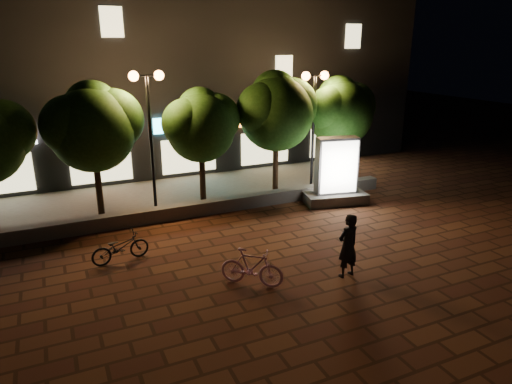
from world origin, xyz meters
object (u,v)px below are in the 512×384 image
tree_right (277,109)px  rider (348,246)px  street_lamp_left (149,106)px  scooter_pink (252,267)px  tree_left (93,124)px  street_lamp_right (314,100)px  ad_kiosk (336,177)px  scooter_parked (120,247)px  tree_mid (201,123)px  tree_far_right (341,109)px

tree_right → rider: size_ratio=2.75×
street_lamp_left → tree_right: bearing=2.8°
street_lamp_left → scooter_pink: 7.75m
tree_left → street_lamp_right: 8.96m
ad_kiosk → scooter_parked: (-8.75, -1.78, -0.64)m
street_lamp_right → scooter_parked: (-8.93, -3.93, -3.45)m
ad_kiosk → rider: bearing=-120.9°
tree_mid → street_lamp_left: street_lamp_left is taller
street_lamp_left → street_lamp_right: size_ratio=1.04×
tree_far_right → rider: bearing=-122.4°
ad_kiosk → scooter_pink: bearing=-141.0°
street_lamp_left → ad_kiosk: bearing=-17.5°
scooter_pink → rider: bearing=-63.0°
tree_right → ad_kiosk: 3.76m
ad_kiosk → tree_right: bearing=121.2°
tree_left → street_lamp_left: 2.05m
tree_far_right → street_lamp_left: (-8.55, -0.26, 0.66)m
street_lamp_right → ad_kiosk: (-0.18, -2.15, -2.81)m
tree_right → rider: (-1.72, -7.74, -2.65)m
tree_mid → scooter_pink: (-1.01, -7.10, -2.70)m
tree_left → street_lamp_left: street_lamp_left is taller
rider → scooter_parked: size_ratio=1.08×
tree_far_right → ad_kiosk: 3.75m
tree_far_right → street_lamp_right: bearing=-170.4°
tree_right → ad_kiosk: tree_right is taller
street_lamp_right → tree_right: bearing=170.9°
ad_kiosk → scooter_parked: ad_kiosk is taller
tree_mid → tree_right: 3.32m
street_lamp_left → scooter_pink: street_lamp_left is taller
tree_left → tree_mid: bearing=-0.0°
tree_right → street_lamp_left: 5.38m
scooter_parked → tree_left: bearing=-8.5°
rider → tree_left: bearing=-62.4°
street_lamp_left → ad_kiosk: (6.82, -2.15, -2.94)m
tree_mid → tree_right: bearing=0.0°
tree_far_right → street_lamp_left: size_ratio=0.92×
tree_mid → ad_kiosk: tree_mid is taller
street_lamp_left → scooter_pink: size_ratio=2.99×
scooter_parked → tree_right: bearing=-68.8°
scooter_pink → tree_left: bearing=63.6°
street_lamp_right → rider: street_lamp_right is taller
rider → tree_right: bearing=-110.8°
tree_left → ad_kiosk: tree_left is taller
street_lamp_left → scooter_parked: street_lamp_left is taller
tree_right → scooter_parked: tree_right is taller
street_lamp_left → rider: street_lamp_left is taller
tree_mid → scooter_parked: bearing=-133.5°
tree_left → tree_far_right: size_ratio=1.03×
tree_far_right → scooter_pink: 10.72m
street_lamp_left → scooter_parked: size_ratio=3.04×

